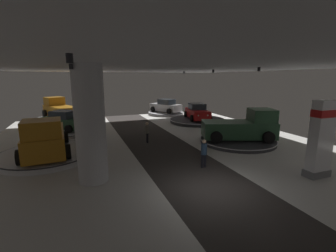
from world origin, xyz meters
TOP-DOWN VIEW (x-y plane):
  - ground at (0.00, 0.00)m, footprint 24.00×44.00m
  - ceiling_with_spotlights at (-0.00, -0.00)m, footprint 24.00×44.00m
  - column_left at (-4.86, 2.84)m, footprint 1.38×1.38m
  - brand_sign_pylon at (5.63, -0.67)m, footprint 1.27×0.66m
  - display_platform_deep_left at (-7.18, 21.36)m, footprint 5.78×5.78m
  - pickup_truck_deep_left at (-7.32, 21.65)m, footprint 4.36×5.68m
  - display_platform_mid_left at (-7.32, 7.26)m, footprint 5.68×5.68m
  - pickup_truck_mid_left at (-7.30, 6.94)m, footprint 2.91×5.42m
  - display_platform_deep_right at (5.59, 20.87)m, footprint 4.72×4.72m
  - display_car_deep_right at (5.60, 20.85)m, footprint 3.64×4.55m
  - display_platform_mid_right at (5.86, 5.94)m, footprint 5.68×5.68m
  - pickup_truck_mid_right at (6.16, 5.82)m, footprint 5.70×4.10m
  - display_platform_far_left at (-6.69, 14.31)m, footprint 5.89×5.89m
  - display_car_far_left at (-6.67, 14.29)m, footprint 4.41×4.01m
  - display_platform_far_right at (6.88, 14.39)m, footprint 6.07×6.07m
  - display_car_far_right at (6.88, 14.42)m, footprint 2.90×4.48m
  - visitor_walking_near at (-0.58, 8.35)m, footprint 0.32×0.32m
  - visitor_walking_far at (0.92, 2.40)m, footprint 0.32×0.32m

SIDE VIEW (x-z plane):
  - ground at x=0.00m, z-range -0.05..0.00m
  - display_platform_deep_left at x=-7.18m, z-range 0.02..0.27m
  - display_platform_mid_right at x=5.86m, z-range 0.02..0.29m
  - display_platform_far_left at x=-6.69m, z-range 0.02..0.29m
  - display_platform_deep_right at x=5.59m, z-range 0.02..0.34m
  - display_platform_far_right at x=6.88m, z-range 0.02..0.38m
  - display_platform_mid_left at x=-7.32m, z-range 0.02..0.38m
  - visitor_walking_near at x=-0.58m, z-range 0.11..1.70m
  - visitor_walking_far at x=0.92m, z-range 0.11..1.70m
  - display_car_far_left at x=-6.67m, z-range 0.19..1.89m
  - display_car_deep_right at x=5.60m, z-range 0.23..1.94m
  - display_car_far_right at x=6.88m, z-range 0.27..1.98m
  - pickup_truck_deep_left at x=-7.32m, z-range 0.04..2.34m
  - pickup_truck_mid_right at x=6.16m, z-range 0.06..2.36m
  - pickup_truck_mid_left at x=-7.30m, z-range 0.15..2.45m
  - brand_sign_pylon at x=5.63m, z-range 0.07..3.91m
  - column_left at x=-4.86m, z-range 0.00..5.50m
  - ceiling_with_spotlights at x=0.00m, z-range 5.35..5.74m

